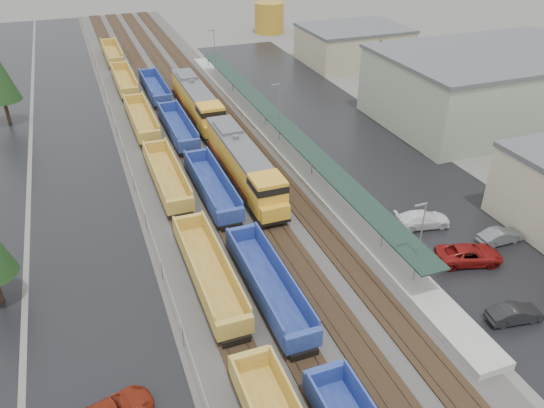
{
  "coord_description": "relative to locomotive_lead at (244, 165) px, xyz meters",
  "views": [
    {
      "loc": [
        -13.26,
        -7.65,
        28.12
      ],
      "look_at": [
        2.21,
        33.29,
        2.0
      ],
      "focal_mm": 35.0,
      "sensor_mm": 36.0,
      "label": 1
    }
  ],
  "objects": [
    {
      "name": "locomotive_lead",
      "position": [
        0.0,
        0.0,
        0.0
      ],
      "size": [
        3.14,
        20.72,
        4.69
      ],
      "color": "black",
      "rests_on": "ground"
    },
    {
      "name": "parked_car_east_a",
      "position": [
        12.34,
        -27.35,
        -1.79
      ],
      "size": [
        2.09,
        4.4,
        1.39
      ],
      "primitive_type": "imported",
      "rotation": [
        0.0,
        0.0,
        1.42
      ],
      "color": "black",
      "rests_on": "ground"
    },
    {
      "name": "parked_car_east_e",
      "position": [
        18.51,
        -18.68,
        -1.78
      ],
      "size": [
        1.52,
        4.3,
        1.41
      ],
      "primitive_type": "imported",
      "rotation": [
        0.0,
        0.0,
        1.58
      ],
      "color": "#575B5C",
      "rests_on": "ground"
    },
    {
      "name": "parked_car_east_b",
      "position": [
        13.92,
        -20.12,
        -1.69
      ],
      "size": [
        4.12,
        6.25,
        1.6
      ],
      "primitive_type": "imported",
      "rotation": [
        0.0,
        0.0,
        1.29
      ],
      "color": "maroon",
      "rests_on": "ground"
    },
    {
      "name": "well_string_blue",
      "position": [
        -4.0,
        -9.65,
        -1.28
      ],
      "size": [
        2.77,
        99.92,
        2.46
      ],
      "color": "navy",
      "rests_on": "ground"
    },
    {
      "name": "trackbed",
      "position": [
        -2.0,
        18.78,
        -2.33
      ],
      "size": [
        14.6,
        160.0,
        0.22
      ],
      "color": "black",
      "rests_on": "ground"
    },
    {
      "name": "tree_east",
      "position": [
        26.0,
        16.78,
        3.98
      ],
      "size": [
        4.4,
        4.4,
        10.0
      ],
      "color": "#332316",
      "rests_on": "ground"
    },
    {
      "name": "east_commuter_lot",
      "position": [
        17.0,
        8.78,
        -2.48
      ],
      "size": [
        16.0,
        100.0,
        0.02
      ],
      "primitive_type": "cube",
      "color": "black",
      "rests_on": "ground"
    },
    {
      "name": "industrial_buildings",
      "position": [
        35.76,
        4.63,
        1.76
      ],
      "size": [
        32.52,
        75.3,
        9.5
      ],
      "color": "#BFAF92",
      "rests_on": "ground"
    },
    {
      "name": "storage_tank",
      "position": [
        27.68,
        66.48,
        0.77
      ],
      "size": [
        6.51,
        6.51,
        6.51
      ],
      "primitive_type": "cylinder",
      "color": "#AF8023",
      "rests_on": "ground"
    },
    {
      "name": "station_platform",
      "position": [
        7.5,
        8.79,
        -1.75
      ],
      "size": [
        3.0,
        80.0,
        8.0
      ],
      "color": "#9E9B93",
      "rests_on": "ground"
    },
    {
      "name": "ballast_strip",
      "position": [
        -2.0,
        18.78,
        -2.45
      ],
      "size": [
        20.0,
        160.0,
        0.08
      ],
      "primitive_type": "cube",
      "color": "#302D2B",
      "rests_on": "ground"
    },
    {
      "name": "parked_car_east_c",
      "position": [
        13.44,
        -13.82,
        -1.7
      ],
      "size": [
        3.15,
        5.71,
        1.57
      ],
      "primitive_type": "imported",
      "rotation": [
        0.0,
        0.0,
        1.39
      ],
      "color": "white",
      "rests_on": "ground"
    },
    {
      "name": "locomotive_trail",
      "position": [
        0.0,
        21.0,
        0.0
      ],
      "size": [
        3.14,
        20.72,
        4.69
      ],
      "color": "black",
      "rests_on": "ground"
    },
    {
      "name": "well_string_yellow",
      "position": [
        -8.0,
        2.74,
        -1.26
      ],
      "size": [
        2.81,
        121.85,
        2.49
      ],
      "color": "#B27931",
      "rests_on": "ground"
    },
    {
      "name": "west_parking_lot",
      "position": [
        -17.0,
        18.78,
        -2.48
      ],
      "size": [
        10.0,
        160.0,
        0.02
      ],
      "primitive_type": "cube",
      "color": "black",
      "rests_on": "ground"
    },
    {
      "name": "chainlink_fence",
      "position": [
        -11.5,
        17.22,
        -0.88
      ],
      "size": [
        0.08,
        160.04,
        2.02
      ],
      "color": "gray",
      "rests_on": "ground"
    }
  ]
}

